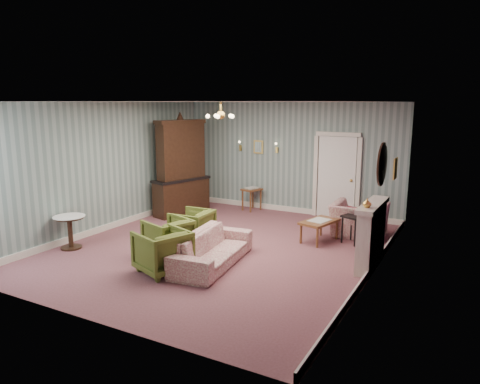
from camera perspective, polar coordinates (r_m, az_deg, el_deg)
The scene contains 27 objects.
floor at distance 9.14m, azimuth -2.32°, elevation -7.10°, with size 7.00×7.00×0.00m, color #814B52.
ceiling at distance 8.67m, azimuth -2.47°, elevation 11.41°, with size 7.00×7.00×0.00m, color white.
wall_back at distance 11.89m, azimuth 6.31°, elevation 4.33°, with size 6.00×6.00×0.00m, color slate.
wall_front at distance 6.12m, azimuth -19.49°, elevation -2.93°, with size 6.00×6.00×0.00m, color slate.
wall_left at distance 10.63m, azimuth -16.44°, elevation 3.10°, with size 7.00×7.00×0.00m, color slate.
wall_right at distance 7.71m, azimuth 17.12°, elevation 0.08°, with size 7.00×7.00×0.00m, color slate.
wall_right_floral at distance 7.71m, azimuth 17.01°, elevation 0.09°, with size 7.00×7.00×0.00m, color #A45274.
door at distance 11.48m, azimuth 12.21°, elevation 2.03°, with size 1.12×0.12×2.16m, color white, non-canonical shape.
olive_chair_a at distance 7.86m, azimuth -9.84°, elevation -7.18°, with size 0.80×0.75×0.83m, color #525D20.
olive_chair_b at distance 8.71m, azimuth -9.12°, elevation -5.44°, with size 0.77×0.72×0.79m, color #525D20.
olive_chair_c at distance 9.39m, azimuth -6.14°, elevation -4.17°, with size 0.75×0.70×0.77m, color #525D20.
sofa_chintz at distance 8.12m, azimuth -3.54°, elevation -6.50°, with size 2.06×0.60×0.81m, color #913A4A.
wingback_chair at distance 10.10m, azimuth 14.95°, elevation -2.76°, with size 1.13×0.74×0.99m, color #913A4A.
dresser at distance 11.68m, azimuth -7.55°, elevation 3.45°, with size 0.54×1.56×2.61m, color black, non-canonical shape.
fireplace at distance 8.32m, azimuth 16.38°, elevation -5.24°, with size 0.30×1.40×1.16m, color beige, non-canonical shape.
mantel_vase at distance 7.79m, azimuth 15.87°, elevation -1.37°, with size 0.15×0.15×0.15m, color gold.
oval_mirror at distance 8.04m, azimuth 17.58°, elevation 3.39°, with size 0.04×0.76×0.84m, color white, non-canonical shape.
framed_print at distance 9.39m, azimuth 19.16°, elevation 2.83°, with size 0.04×0.34×0.42m, color gold, non-canonical shape.
coffee_table at distance 9.62m, azimuth 10.05°, elevation -4.88°, with size 0.50×0.90×0.46m, color brown, non-canonical shape.
side_table_black at distance 9.60m, azimuth 14.21°, elevation -4.65°, with size 0.40×0.40×0.60m, color black, non-canonical shape.
pedestal_table at distance 9.61m, azimuth -20.80°, elevation -4.80°, with size 0.62×0.62×0.68m, color black, non-canonical shape.
nesting_table at distance 12.15m, azimuth 1.50°, elevation -0.83°, with size 0.39×0.50×0.65m, color brown, non-canonical shape.
gilt_mirror_back at distance 12.20m, azimuth 2.33°, elevation 5.75°, with size 0.28×0.06×0.36m, color gold, non-canonical shape.
sconce_left at distance 12.43m, azimuth 0.01°, elevation 5.86°, with size 0.16×0.12×0.30m, color gold, non-canonical shape.
sconce_right at distance 11.95m, azimuth 4.67°, elevation 5.60°, with size 0.16×0.12×0.30m, color gold, non-canonical shape.
chandelier at distance 8.67m, azimuth -2.46°, elevation 9.62°, with size 0.56×0.56×0.36m, color gold, non-canonical shape.
burgundy_cushion at distance 9.97m, azimuth 14.46°, elevation -3.00°, with size 0.38×0.10×0.38m, color maroon.
Camera 1 is at (4.46, -7.43, 2.89)m, focal length 33.51 mm.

